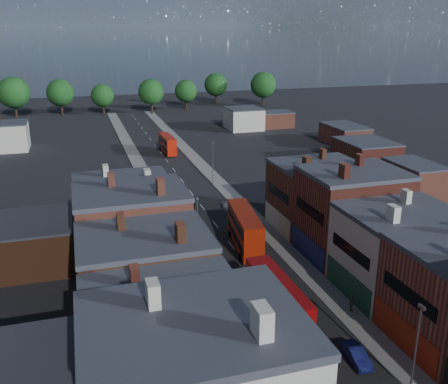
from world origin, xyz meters
TOP-DOWN VIEW (x-y plane):
  - pavement_west at (-6.50, 50.00)m, footprint 3.00×200.00m
  - pavement_east at (6.50, 50.00)m, footprint 3.00×200.00m
  - terrace_west at (-14.00, 0.00)m, footprint 12.00×80.00m
  - lamp_post_1 at (5.20, 0.00)m, footprint 0.25×0.70m
  - lamp_post_2 at (-5.20, 30.00)m, footprint 0.25×0.70m
  - lamp_post_3 at (5.20, 60.00)m, footprint 0.25×0.70m
  - bus_0 at (-1.50, 12.32)m, footprint 3.01×11.51m
  - bus_1 at (1.50, 30.79)m, footprint 4.14×11.99m
  - bus_2 at (1.50, 86.82)m, footprint 2.76×9.85m
  - car_1 at (3.08, 4.83)m, footprint 1.72×4.15m
  - car_2 at (-2.05, 50.17)m, footprint 2.44×4.71m
  - car_3 at (3.80, 44.83)m, footprint 1.76×3.88m
  - ped_3 at (6.95, 12.29)m, footprint 0.81×1.17m

SIDE VIEW (x-z plane):
  - pavement_west at x=-6.50m, z-range 0.00..0.12m
  - pavement_east at x=6.50m, z-range 0.00..0.12m
  - car_3 at x=3.80m, z-range 0.00..1.10m
  - car_2 at x=-2.05m, z-range 0.00..1.27m
  - car_1 at x=3.08m, z-range 0.00..1.34m
  - ped_3 at x=6.95m, z-range 0.12..1.94m
  - bus_2 at x=1.50m, z-range 0.17..4.39m
  - bus_0 at x=-1.50m, z-range 0.20..5.16m
  - bus_1 at x=1.50m, z-range 0.20..5.27m
  - lamp_post_1 at x=5.20m, z-range 0.64..8.77m
  - lamp_post_2 at x=-5.20m, z-range 0.64..8.77m
  - lamp_post_3 at x=5.20m, z-range 0.64..8.77m
  - terrace_west at x=-14.00m, z-range 0.00..13.03m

